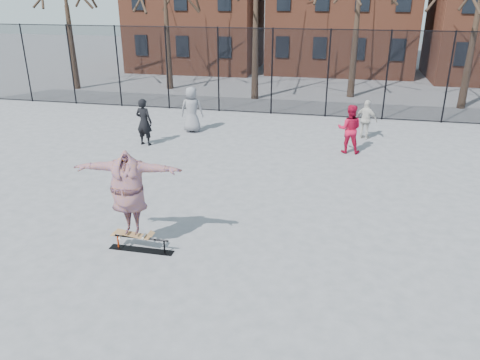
% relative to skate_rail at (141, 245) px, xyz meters
% --- Properties ---
extents(ground, '(100.00, 100.00, 0.00)m').
position_rel_skate_rail_xyz_m(ground, '(2.40, 0.35, -0.13)').
color(ground, slate).
extents(skate_rail, '(1.53, 0.23, 0.34)m').
position_rel_skate_rail_xyz_m(skate_rail, '(0.00, 0.00, 0.00)').
color(skate_rail, black).
rests_on(skate_rail, ground).
extents(skateboard, '(0.90, 0.21, 0.11)m').
position_rel_skate_rail_xyz_m(skateboard, '(-0.18, 0.00, 0.26)').
color(skateboard, '#98643C').
rests_on(skateboard, skate_rail).
extents(skater, '(2.48, 0.96, 1.96)m').
position_rel_skate_rail_xyz_m(skater, '(-0.18, 0.00, 1.29)').
color(skater, '#4E3A93').
rests_on(skater, skateboard).
extents(bystander_grey, '(1.01, 0.74, 1.91)m').
position_rel_skate_rail_xyz_m(bystander_grey, '(-1.79, 9.60, 0.82)').
color(bystander_grey, slate).
rests_on(bystander_grey, ground).
extents(bystander_black, '(0.72, 0.53, 1.81)m').
position_rel_skate_rail_xyz_m(bystander_black, '(-3.02, 7.49, 0.77)').
color(bystander_black, black).
rests_on(bystander_black, ground).
extents(bystander_red, '(0.89, 0.70, 1.78)m').
position_rel_skate_rail_xyz_m(bystander_red, '(4.65, 8.19, 0.76)').
color(bystander_red, '#B20F30').
rests_on(bystander_red, ground).
extents(bystander_white, '(0.99, 0.75, 1.57)m').
position_rel_skate_rail_xyz_m(bystander_white, '(5.31, 10.08, 0.65)').
color(bystander_white, beige).
rests_on(bystander_white, ground).
extents(fence, '(34.03, 0.07, 4.00)m').
position_rel_skate_rail_xyz_m(fence, '(2.39, 13.35, 1.92)').
color(fence, black).
rests_on(fence, ground).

